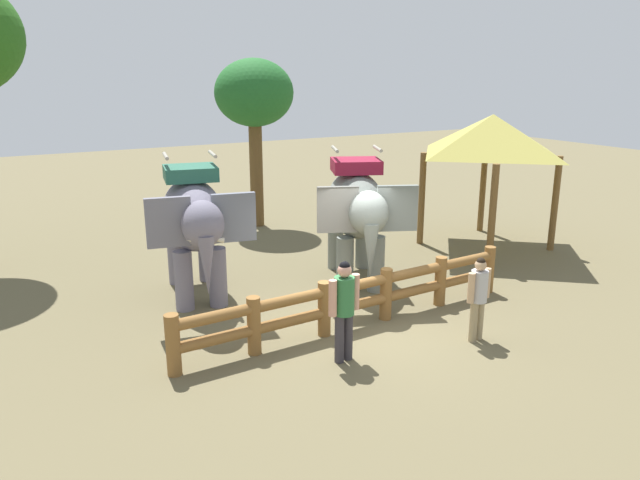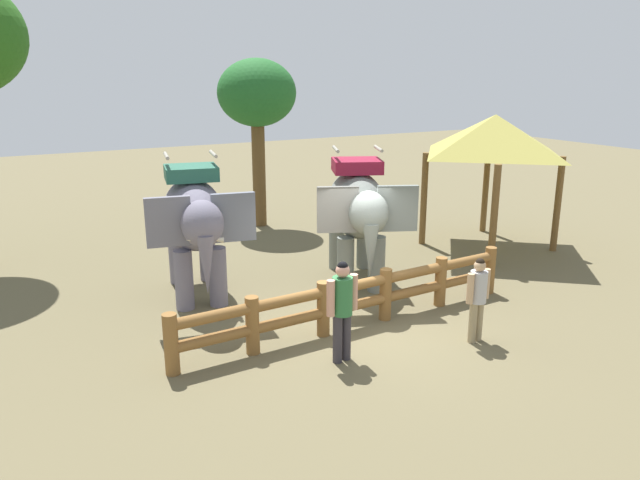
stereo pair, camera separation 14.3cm
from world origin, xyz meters
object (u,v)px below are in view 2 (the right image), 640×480
Objects in this scene: thatched_shelter at (494,136)px; tree_back_center at (257,96)px; tourist_woman_in_black at (478,294)px; elephant_near_left at (195,219)px; elephant_center at (358,209)px; tourist_man_in_blue at (342,304)px; log_fence at (355,298)px.

tree_back_center is (-4.58, 5.35, 0.94)m from thatched_shelter.
tree_back_center is at bearing 90.16° from tourist_woman_in_black.
elephant_center is (3.54, -0.85, 0.00)m from elephant_near_left.
elephant_near_left is at bearing 179.15° from thatched_shelter.
elephant_center is 2.08× the size of tourist_man_in_blue.
elephant_near_left is 0.72× the size of tree_back_center.
elephant_near_left is at bearing 106.31° from tourist_man_in_blue.
tourist_man_in_blue reaches higher than log_fence.
elephant_near_left is (-2.14, 3.02, 1.15)m from log_fence.
elephant_center reaches higher than tourist_woman_in_black.
elephant_near_left reaches higher than tourist_woman_in_black.
log_fence is 7.23m from thatched_shelter.
thatched_shelter is at bearing -0.85° from elephant_near_left.
thatched_shelter reaches higher than elephant_center.
tourist_woman_in_black is at bearing -50.98° from elephant_near_left.
tourist_woman_in_black is at bearing -11.31° from tourist_man_in_blue.
elephant_near_left is 5.99m from tourist_woman_in_black.
elephant_near_left is 2.09× the size of tourist_man_in_blue.
tree_back_center is (2.51, 9.33, 2.99)m from tourist_man_in_blue.
tree_back_center is (3.71, 5.23, 2.27)m from elephant_near_left.
elephant_near_left is at bearing -125.34° from tree_back_center.
tourist_man_in_blue is at bearing -125.70° from elephant_center.
elephant_center is at bearing -13.57° from elephant_near_left.
elephant_center is 1.01× the size of thatched_shelter.
tree_back_center reaches higher than tourist_man_in_blue.
thatched_shelter is (8.29, -0.12, 1.33)m from elephant_near_left.
elephant_center is at bearing 57.24° from log_fence.
elephant_center is 6.50m from tree_back_center.
tree_back_center reaches higher than log_fence.
thatched_shelter is at bearing 25.22° from log_fence.
tourist_man_in_blue is 0.48× the size of thatched_shelter.
elephant_center reaches higher than log_fence.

